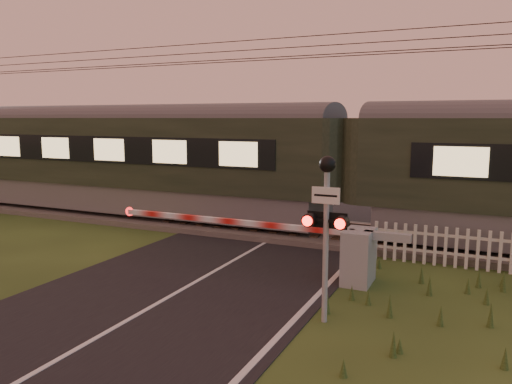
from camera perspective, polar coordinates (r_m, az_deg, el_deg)
The scene contains 8 objects.
ground at distance 10.72m, azimuth -9.59°, elevation -11.67°, with size 160.00×160.00×0.00m, color #283B16.
road at distance 10.52m, azimuth -10.24°, elevation -12.01°, with size 6.00×140.00×0.03m.
track_bed at distance 16.25m, azimuth 3.41°, elevation -4.33°, with size 140.00×3.40×0.39m.
overhead_wires at distance 15.98m, azimuth 3.60°, elevation 15.87°, with size 120.00×0.62×0.62m.
train at distance 15.29m, azimuth 10.82°, elevation 2.79°, with size 40.94×2.82×3.81m.
boom_gate at distance 11.47m, azimuth 9.94°, elevation -6.72°, with size 7.55×0.94×1.25m.
crossing_signal at distance 8.85m, azimuth 8.05°, elevation -1.99°, with size 0.77×0.34×3.02m.
picket_fence at distance 13.28m, azimuth 21.38°, elevation -5.89°, with size 3.92×0.08×1.00m.
Camera 1 is at (5.72, -8.28, 3.68)m, focal length 35.00 mm.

